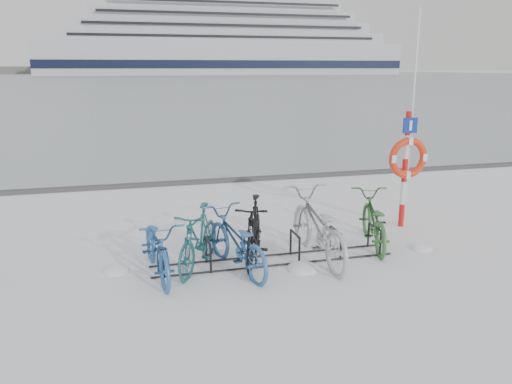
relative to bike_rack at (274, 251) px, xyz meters
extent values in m
plane|color=white|center=(0.00, 0.00, -0.18)|extent=(900.00, 900.00, 0.00)
cube|color=#A1AEB6|center=(0.00, 155.00, -0.17)|extent=(400.00, 298.00, 0.02)
cube|color=#3F3F42|center=(0.00, 5.90, -0.13)|extent=(400.00, 0.25, 0.10)
cylinder|color=black|center=(-1.80, -0.22, 0.04)|extent=(0.04, 0.04, 0.44)
cylinder|color=black|center=(-1.80, 0.22, 0.04)|extent=(0.04, 0.04, 0.44)
cylinder|color=black|center=(-1.80, 0.00, 0.26)|extent=(0.04, 0.44, 0.04)
cylinder|color=black|center=(-1.08, -0.22, 0.04)|extent=(0.04, 0.04, 0.44)
cylinder|color=black|center=(-1.08, 0.22, 0.04)|extent=(0.04, 0.04, 0.44)
cylinder|color=black|center=(-1.08, 0.00, 0.26)|extent=(0.04, 0.44, 0.04)
cylinder|color=black|center=(-0.36, -0.22, 0.04)|extent=(0.04, 0.04, 0.44)
cylinder|color=black|center=(-0.36, 0.22, 0.04)|extent=(0.04, 0.04, 0.44)
cylinder|color=black|center=(-0.36, 0.00, 0.26)|extent=(0.04, 0.44, 0.04)
cylinder|color=black|center=(0.36, -0.22, 0.04)|extent=(0.04, 0.04, 0.44)
cylinder|color=black|center=(0.36, 0.22, 0.04)|extent=(0.04, 0.04, 0.44)
cylinder|color=black|center=(0.36, 0.00, 0.26)|extent=(0.04, 0.44, 0.04)
cylinder|color=black|center=(1.08, -0.22, 0.04)|extent=(0.04, 0.04, 0.44)
cylinder|color=black|center=(1.08, 0.22, 0.04)|extent=(0.04, 0.04, 0.44)
cylinder|color=black|center=(1.08, 0.00, 0.26)|extent=(0.04, 0.44, 0.04)
cylinder|color=black|center=(1.80, -0.22, 0.04)|extent=(0.04, 0.04, 0.44)
cylinder|color=black|center=(1.80, 0.22, 0.04)|extent=(0.04, 0.04, 0.44)
cylinder|color=black|center=(1.80, 0.00, 0.26)|extent=(0.04, 0.44, 0.04)
cylinder|color=black|center=(0.00, -0.22, -0.16)|extent=(4.00, 0.03, 0.03)
cylinder|color=black|center=(0.00, 0.22, -0.16)|extent=(4.00, 0.03, 0.03)
cylinder|color=red|center=(2.99, 1.15, 0.05)|extent=(0.10, 0.10, 0.46)
cylinder|color=silver|center=(2.99, 1.15, 0.50)|extent=(0.10, 0.10, 0.46)
cylinder|color=red|center=(2.99, 1.15, 0.96)|extent=(0.10, 0.10, 0.46)
cylinder|color=silver|center=(2.99, 1.15, 1.42)|extent=(0.10, 0.10, 0.46)
cylinder|color=red|center=(2.99, 1.15, 1.87)|extent=(0.10, 0.10, 0.46)
torus|color=red|center=(2.99, 1.06, 1.22)|extent=(0.80, 0.13, 0.80)
cube|color=navy|center=(2.99, 1.07, 1.84)|extent=(0.29, 0.03, 0.29)
cylinder|color=silver|center=(3.10, 1.20, 1.89)|extent=(0.04, 0.04, 4.15)
cube|color=silver|center=(40.24, 208.11, 6.24)|extent=(149.73, 27.81, 12.83)
cube|color=black|center=(40.24, 194.16, 4.10)|extent=(149.73, 0.30, 3.21)
cube|color=black|center=(40.24, 222.07, 4.10)|extent=(149.73, 0.30, 3.21)
cube|color=silver|center=(40.24, 208.11, 14.79)|extent=(133.69, 25.67, 4.28)
cube|color=silver|center=(40.24, 208.11, 23.35)|extent=(108.02, 22.46, 4.28)
cube|color=black|center=(40.24, 195.07, 19.07)|extent=(117.65, 0.20, 12.83)
imported|color=#2C5EA1|center=(-1.87, -0.05, 0.30)|extent=(0.84, 1.90, 0.96)
imported|color=#1C5559|center=(-1.22, 0.07, 0.33)|extent=(1.22, 1.71, 1.02)
imported|color=#2E5FA0|center=(-0.67, -0.17, 0.31)|extent=(1.12, 1.99, 0.99)
imported|color=black|center=(-0.30, 0.15, 0.35)|extent=(1.09, 1.84, 1.07)
imported|color=#A9ABB1|center=(0.73, -0.05, 0.40)|extent=(0.81, 2.24, 1.17)
imported|color=#31652F|center=(1.93, 0.31, 0.31)|extent=(1.15, 1.98, 0.98)
ellipsoid|color=white|center=(2.67, -0.09, -0.18)|extent=(0.39, 0.39, 0.14)
ellipsoid|color=white|center=(0.65, 0.69, -0.18)|extent=(0.37, 0.37, 0.13)
ellipsoid|color=white|center=(1.20, 0.63, -0.18)|extent=(0.49, 0.49, 0.17)
ellipsoid|color=white|center=(0.35, -0.43, -0.18)|extent=(0.52, 0.52, 0.18)
ellipsoid|color=white|center=(-2.51, 0.21, -0.18)|extent=(0.42, 0.42, 0.15)
camera|label=1|loc=(-2.21, -7.34, 2.91)|focal=35.00mm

